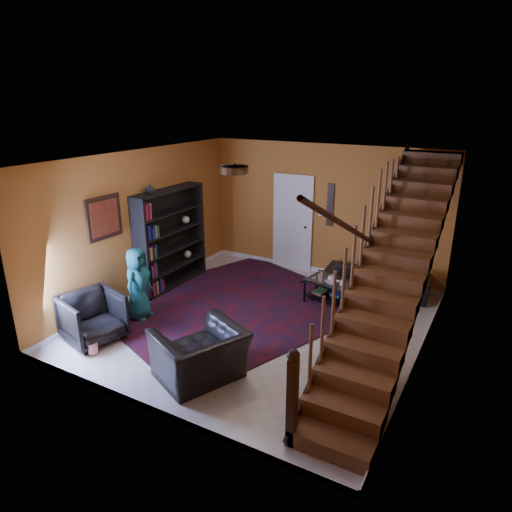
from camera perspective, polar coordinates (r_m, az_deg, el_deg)
The scene contains 21 objects.
floor at distance 7.98m, azimuth 0.64°, elevation -8.32°, with size 5.50×5.50×0.00m, color beige.
room at distance 9.61m, azimuth -2.50°, elevation -3.02°, with size 5.50×5.50×5.50m.
staircase at distance 6.73m, azimuth 16.72°, elevation -1.53°, with size 0.95×5.02×3.18m.
bookshelf at distance 9.34m, azimuth -10.57°, elevation 1.96°, with size 0.35×1.80×2.00m.
door at distance 10.18m, azimuth 4.61°, elevation 4.02°, with size 0.82×0.05×2.05m, color silver.
framed_picture at distance 8.21m, azimuth -18.47°, elevation 4.58°, with size 0.04×0.74×0.74m, color maroon.
wall_hanging at distance 9.74m, azimuth 9.27°, elevation 6.32°, with size 0.14×0.03×0.90m, color black.
ceiling_fixture at distance 6.45m, azimuth -2.76°, elevation 10.73°, with size 0.40×0.40×0.10m, color #3F2814.
rug at distance 8.55m, azimuth -3.09°, elevation -6.27°, with size 3.69×4.22×0.02m, color #420B14.
sofa at distance 9.38m, azimuth 14.84°, elevation -2.65°, with size 2.01×0.78×0.59m, color black.
armchair_left at distance 7.73m, azimuth -19.73°, elevation -7.23°, with size 0.84×0.86×0.79m, color black.
armchair_right at distance 6.42m, azimuth -7.02°, elevation -12.14°, with size 1.13×0.98×0.73m, color black.
person_adult_a at distance 9.49m, azimuth 14.30°, elevation -3.04°, with size 0.47×0.31×1.28m, color black.
person_adult_b at distance 9.41m, azimuth 15.73°, elevation -2.98°, with size 0.67×0.53×1.39m, color black.
person_child at distance 8.14m, azimuth -14.53°, elevation -3.37°, with size 0.63×0.41×1.29m, color #1C5C6B.
coffee_table at distance 8.73m, azimuth 10.07°, elevation -4.30°, with size 1.23×0.87×0.43m.
cup_a at distance 8.68m, azimuth 9.40°, elevation -2.76°, with size 0.13×0.13×0.10m, color #999999.
cup_b at distance 8.50m, azimuth 10.71°, elevation -3.33°, with size 0.10×0.10×0.09m, color #999999.
bowl at distance 8.55m, azimuth 9.44°, elevation -3.24°, with size 0.23×0.23×0.06m, color #999999.
vase at distance 8.71m, azimuth -13.13°, elevation 8.21°, with size 0.18×0.18×0.19m, color #999999.
popcorn_bucket at distance 7.46m, azimuth -19.71°, elevation -10.78°, with size 0.15×0.15×0.17m, color red.
Camera 1 is at (3.39, -6.20, 3.70)m, focal length 32.00 mm.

